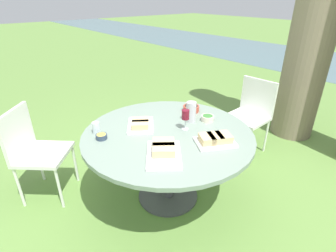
{
  "coord_description": "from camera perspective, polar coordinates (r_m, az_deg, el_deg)",
  "views": [
    {
      "loc": [
        1.54,
        -1.27,
        1.77
      ],
      "look_at": [
        0.0,
        0.0,
        0.77
      ],
      "focal_mm": 28.0,
      "sensor_mm": 36.0,
      "label": 1
    }
  ],
  "objects": [
    {
      "name": "ground_plane",
      "position": [
        2.67,
        0.0,
        -14.89
      ],
      "size": [
        40.0,
        40.0,
        0.0
      ],
      "primitive_type": "plane",
      "color": "#668E42"
    },
    {
      "name": "dining_table",
      "position": [
        2.31,
        0.0,
        -3.39
      ],
      "size": [
        1.47,
        1.47,
        0.71
      ],
      "color": "#4C4C51",
      "rests_on": "ground_plane"
    },
    {
      "name": "chair_near_left",
      "position": [
        3.31,
        17.62,
        3.23
      ],
      "size": [
        0.46,
        0.44,
        0.89
      ],
      "color": "white",
      "rests_on": "ground_plane"
    },
    {
      "name": "chair_near_right",
      "position": [
        2.7,
        -27.24,
        -4.11
      ],
      "size": [
        0.61,
        0.61,
        0.89
      ],
      "color": "white",
      "rests_on": "ground_plane"
    },
    {
      "name": "water_pitcher",
      "position": [
        2.43,
        5.06,
        3.1
      ],
      "size": [
        0.1,
        0.09,
        0.19
      ],
      "color": "silver",
      "rests_on": "dining_table"
    },
    {
      "name": "wine_glass",
      "position": [
        2.26,
        3.83,
        2.29
      ],
      "size": [
        0.07,
        0.07,
        0.18
      ],
      "color": "silver",
      "rests_on": "dining_table"
    },
    {
      "name": "platter_bread_main",
      "position": [
        2.35,
        -6.01,
        0.4
      ],
      "size": [
        0.39,
        0.37,
        0.07
      ],
      "color": "white",
      "rests_on": "dining_table"
    },
    {
      "name": "platter_charcuterie",
      "position": [
        1.95,
        -0.94,
        -5.33
      ],
      "size": [
        0.46,
        0.43,
        0.08
      ],
      "color": "white",
      "rests_on": "dining_table"
    },
    {
      "name": "platter_sandwich_side",
      "position": [
        2.12,
        10.25,
        -2.9
      ],
      "size": [
        0.34,
        0.37,
        0.08
      ],
      "color": "white",
      "rests_on": "dining_table"
    },
    {
      "name": "bowl_fries",
      "position": [
        2.22,
        -14.28,
        -2.2
      ],
      "size": [
        0.09,
        0.09,
        0.04
      ],
      "color": "#334256",
      "rests_on": "dining_table"
    },
    {
      "name": "bowl_salad",
      "position": [
        2.48,
        8.61,
        1.74
      ],
      "size": [
        0.12,
        0.12,
        0.05
      ],
      "color": "beige",
      "rests_on": "dining_table"
    },
    {
      "name": "bowl_olives",
      "position": [
        2.67,
        5.05,
        3.89
      ],
      "size": [
        0.16,
        0.16,
        0.06
      ],
      "color": "#B74733",
      "rests_on": "dining_table"
    },
    {
      "name": "cup_water_near",
      "position": [
        2.32,
        -15.38,
        -0.33
      ],
      "size": [
        0.06,
        0.06,
        0.1
      ],
      "color": "silver",
      "rests_on": "dining_table"
    },
    {
      "name": "handbag",
      "position": [
        3.7,
        -0.33,
        0.29
      ],
      "size": [
        0.3,
        0.14,
        0.37
      ],
      "color": "brown",
      "rests_on": "ground_plane"
    }
  ]
}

